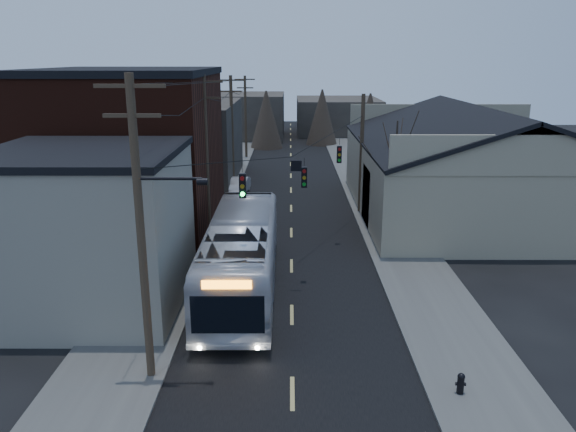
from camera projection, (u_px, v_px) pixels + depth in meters
name	position (u px, v px, depth m)	size (l,w,h in m)	color
ground	(293.00, 432.00, 17.02)	(160.00, 160.00, 0.00)	black
road_surface	(291.00, 196.00, 45.87)	(9.00, 110.00, 0.02)	black
sidewalk_left	(212.00, 195.00, 45.88)	(4.00, 110.00, 0.12)	#474744
sidewalk_right	(370.00, 195.00, 45.83)	(4.00, 110.00, 0.12)	#474744
building_clapboard	(88.00, 232.00, 24.75)	(8.00, 8.00, 7.00)	gray
building_brick	(131.00, 156.00, 34.92)	(10.00, 12.00, 10.00)	black
building_left_far	(186.00, 142.00, 50.72)	(9.00, 14.00, 7.00)	#312C27
warehouse	(472.00, 176.00, 40.28)	(16.16, 20.60, 7.73)	gray
building_far_left	(248.00, 116.00, 78.74)	(10.00, 12.00, 6.00)	#312C27
building_far_right	(337.00, 116.00, 83.64)	(12.00, 14.00, 5.00)	#312C27
bare_tree	(395.00, 178.00, 35.25)	(0.40, 0.40, 7.20)	black
utility_lines	(246.00, 147.00, 38.89)	(11.24, 45.28, 10.50)	#382B1E
bus	(241.00, 255.00, 26.75)	(3.12, 13.34, 3.72)	#B9BCC6
parked_car	(239.00, 186.00, 46.56)	(1.36, 3.91, 1.29)	#A8A9B0
fire_hydrant	(461.00, 383.00, 18.66)	(0.35, 0.25, 0.74)	black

